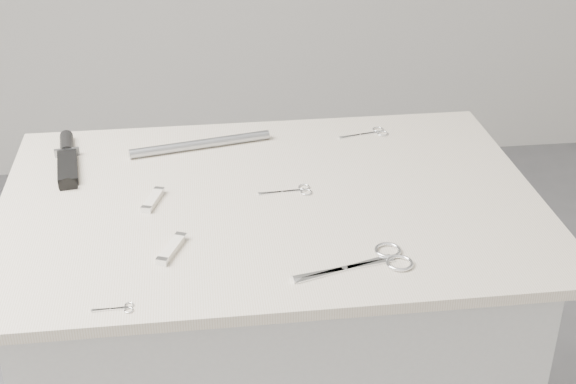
{
  "coord_description": "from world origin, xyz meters",
  "views": [
    {
      "loc": [
        -0.13,
        -1.29,
        1.64
      ],
      "look_at": [
        0.03,
        0.02,
        0.92
      ],
      "focal_mm": 50.0,
      "sensor_mm": 36.0,
      "label": 1
    }
  ],
  "objects": [
    {
      "name": "embroidery_scissors_b",
      "position": [
        0.25,
        0.26,
        0.92
      ],
      "size": [
        0.11,
        0.05,
        0.0
      ],
      "rotation": [
        0.0,
        0.0,
        0.23
      ],
      "color": "silver",
      "rests_on": "display_board"
    },
    {
      "name": "embroidery_scissors_a",
      "position": [
        0.05,
        0.02,
        0.92
      ],
      "size": [
        0.1,
        0.04,
        0.0
      ],
      "rotation": [
        0.0,
        0.0,
        0.07
      ],
      "color": "silver",
      "rests_on": "display_board"
    },
    {
      "name": "display_board",
      "position": [
        0.0,
        0.0,
        0.91
      ],
      "size": [
        1.0,
        0.7,
        0.02
      ],
      "primitive_type": "cube",
      "color": "beige",
      "rests_on": "plinth"
    },
    {
      "name": "tiny_scissors",
      "position": [
        -0.26,
        -0.31,
        0.92
      ],
      "size": [
        0.06,
        0.03,
        0.0
      ],
      "rotation": [
        0.0,
        0.0,
        0.01
      ],
      "color": "silver",
      "rests_on": "display_board"
    },
    {
      "name": "sheathed_knife",
      "position": [
        -0.39,
        0.21,
        0.93
      ],
      "size": [
        0.06,
        0.22,
        0.03
      ],
      "rotation": [
        0.0,
        0.0,
        1.7
      ],
      "color": "black",
      "rests_on": "display_board"
    },
    {
      "name": "metal_rail",
      "position": [
        -0.12,
        0.23,
        0.93
      ],
      "size": [
        0.29,
        0.08,
        0.02
      ],
      "primitive_type": "cylinder",
      "rotation": [
        0.0,
        1.57,
        0.21
      ],
      "color": "#96999E",
      "rests_on": "display_board"
    },
    {
      "name": "pocket_knife_b",
      "position": [
        -0.18,
        -0.16,
        0.93
      ],
      "size": [
        0.05,
        0.09,
        0.01
      ],
      "rotation": [
        0.0,
        0.0,
        1.17
      ],
      "color": "silver",
      "rests_on": "display_board"
    },
    {
      "name": "large_shears",
      "position": [
        0.15,
        -0.24,
        0.92
      ],
      "size": [
        0.2,
        0.1,
        0.01
      ],
      "rotation": [
        0.0,
        0.0,
        0.25
      ],
      "color": "silver",
      "rests_on": "display_board"
    },
    {
      "name": "pocket_knife_a",
      "position": [
        -0.22,
        0.01,
        0.92
      ],
      "size": [
        0.04,
        0.08,
        0.01
      ],
      "rotation": [
        0.0,
        0.0,
        1.26
      ],
      "color": "silver",
      "rests_on": "display_board"
    }
  ]
}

